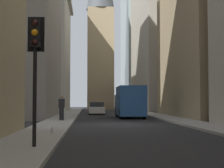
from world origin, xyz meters
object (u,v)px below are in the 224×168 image
Objects in this scene: pedestrian at (62,107)px; traffic_light_foreground at (35,50)px; sedan_white at (97,109)px; delivery_truck at (129,102)px; discarded_bottle at (52,131)px.

traffic_light_foreground is at bearing -178.91° from pedestrian.
traffic_light_foreground is (-29.35, 2.62, 2.44)m from sedan_white.
delivery_truck is at bearing -14.55° from traffic_light_foreground.
sedan_white is 29.57m from traffic_light_foreground.
pedestrian is (-14.86, 2.90, 0.47)m from sedan_white.
delivery_truck is 23.93× the size of discarded_bottle.
pedestrian is at bearing 168.95° from sedan_white.
delivery_truck is 8.94m from sedan_white.
sedan_white is at bearing 18.33° from delivery_truck.
traffic_light_foreground reaches higher than delivery_truck.
discarded_bottle is (4.40, -0.08, -2.86)m from traffic_light_foreground.
pedestrian is 6.74× the size of discarded_bottle.
sedan_white is at bearing -5.11° from traffic_light_foreground.
delivery_truck reaches higher than discarded_bottle.
delivery_truck is at bearing -41.66° from pedestrian.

